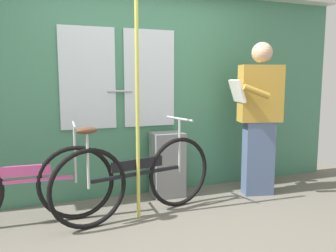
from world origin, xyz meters
The scene contains 7 objects.
ground_plane centered at (0.00, 0.00, -0.02)m, with size 6.46×3.80×0.04m, color #666056.
train_door_wall centered at (-0.01, 1.10, 1.24)m, with size 5.46×0.28×2.38m.
bicycle_near_door centered at (-0.19, 0.41, 0.40)m, with size 1.72×0.55×0.96m.
bicycle_leaning_behind centered at (-1.26, 0.58, 0.39)m, with size 1.72×0.44×0.94m.
passenger_reading_newspaper centered at (1.31, 0.56, 0.94)m, with size 0.62×0.56×1.77m.
trash_bin_by_wall centered at (0.30, 0.88, 0.37)m, with size 0.36×0.28×0.74m, color gray.
handrail_pole centered at (-0.19, 0.38, 1.17)m, with size 0.04×0.04×2.34m, color #C6C14C.
Camera 1 is at (-1.08, -2.76, 1.36)m, focal length 36.88 mm.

